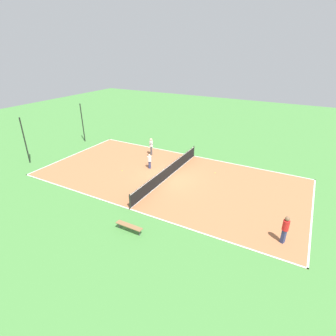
% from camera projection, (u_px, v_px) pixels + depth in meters
% --- Properties ---
extents(ground_plane, '(80.00, 80.00, 0.00)m').
position_uv_depth(ground_plane, '(168.00, 177.00, 22.58)').
color(ground_plane, '#47843D').
extents(court_surface, '(11.22, 22.40, 0.02)m').
position_uv_depth(court_surface, '(168.00, 177.00, 22.57)').
color(court_surface, '#AD6B42').
rests_on(court_surface, ground_plane).
extents(tennis_net, '(11.02, 0.10, 1.11)m').
position_uv_depth(tennis_net, '(168.00, 171.00, 22.33)').
color(tennis_net, black).
rests_on(tennis_net, court_surface).
extents(bench, '(0.36, 1.80, 0.45)m').
position_uv_depth(bench, '(129.00, 226.00, 15.80)').
color(bench, olive).
rests_on(bench, ground_plane).
extents(player_coach_red, '(0.47, 0.47, 1.76)m').
position_uv_depth(player_coach_red, '(285.00, 228.00, 14.63)').
color(player_coach_red, navy).
rests_on(player_coach_red, court_surface).
extents(player_near_white, '(0.96, 0.78, 1.78)m').
position_uv_depth(player_near_white, '(151.00, 145.00, 26.88)').
color(player_near_white, '#4C4C51').
rests_on(player_near_white, court_surface).
extents(player_far_white, '(0.93, 0.84, 1.39)m').
position_uv_depth(player_far_white, '(149.00, 160.00, 23.96)').
color(player_far_white, navy).
rests_on(player_far_white, court_surface).
extents(tennis_ball_left_sideline, '(0.07, 0.07, 0.07)m').
position_uv_depth(tennis_ball_left_sideline, '(122.00, 171.00, 23.70)').
color(tennis_ball_left_sideline, '#CCE033').
rests_on(tennis_ball_left_sideline, court_surface).
extents(tennis_ball_right_alley, '(0.07, 0.07, 0.07)m').
position_uv_depth(tennis_ball_right_alley, '(215.00, 173.00, 23.26)').
color(tennis_ball_right_alley, '#CCE033').
rests_on(tennis_ball_right_alley, court_surface).
extents(fence_post_back_left, '(0.12, 0.12, 4.45)m').
position_uv_depth(fence_post_back_left, '(25.00, 141.00, 24.57)').
color(fence_post_back_left, black).
rests_on(fence_post_back_left, ground_plane).
extents(fence_post_back_right, '(0.12, 0.12, 4.45)m').
position_uv_depth(fence_post_back_right, '(83.00, 123.00, 30.38)').
color(fence_post_back_right, black).
rests_on(fence_post_back_right, ground_plane).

